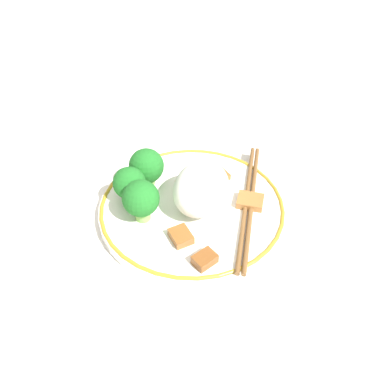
{
  "coord_description": "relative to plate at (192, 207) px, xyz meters",
  "views": [
    {
      "loc": [
        -0.33,
        -0.11,
        0.34
      ],
      "look_at": [
        0.0,
        0.0,
        0.03
      ],
      "focal_mm": 35.0,
      "sensor_mm": 36.0,
      "label": 1
    }
  ],
  "objects": [
    {
      "name": "chopsticks",
      "position": [
        0.03,
        -0.07,
        0.01
      ],
      "size": [
        0.23,
        0.05,
        0.01
      ],
      "color": "brown",
      "rests_on": "plate"
    },
    {
      "name": "meat_near_back",
      "position": [
        -0.08,
        -0.04,
        0.01
      ],
      "size": [
        0.03,
        0.03,
        0.01
      ],
      "color": "brown",
      "rests_on": "plate"
    },
    {
      "name": "meat_near_front",
      "position": [
        0.02,
        0.01,
        0.01
      ],
      "size": [
        0.04,
        0.04,
        0.01
      ],
      "color": "brown",
      "rests_on": "plate"
    },
    {
      "name": "rice_mound",
      "position": [
        0.0,
        -0.01,
        0.03
      ],
      "size": [
        0.09,
        0.07,
        0.06
      ],
      "color": "white",
      "rests_on": "plate"
    },
    {
      "name": "ground_plane",
      "position": [
        0.0,
        0.0,
        -0.01
      ],
      "size": [
        3.0,
        3.0,
        0.0
      ],
      "primitive_type": "plane",
      "color": "silver"
    },
    {
      "name": "broccoli_back_right",
      "position": [
        -0.04,
        0.05,
        0.04
      ],
      "size": [
        0.04,
        0.04,
        0.05
      ],
      "color": "#7FB756",
      "rests_on": "plate"
    },
    {
      "name": "plate",
      "position": [
        0.0,
        0.0,
        0.0
      ],
      "size": [
        0.24,
        0.24,
        0.02
      ],
      "color": "white",
      "rests_on": "ground_plane"
    },
    {
      "name": "broccoli_back_center",
      "position": [
        -0.02,
        0.08,
        0.03
      ],
      "size": [
        0.04,
        0.04,
        0.05
      ],
      "color": "#7FB756",
      "rests_on": "plate"
    },
    {
      "name": "meat_on_rice_edge",
      "position": [
        0.02,
        -0.07,
        0.01
      ],
      "size": [
        0.03,
        0.04,
        0.01
      ],
      "color": "#9E6633",
      "rests_on": "plate"
    },
    {
      "name": "meat_near_right",
      "position": [
        0.06,
        -0.02,
        0.01
      ],
      "size": [
        0.04,
        0.04,
        0.01
      ],
      "color": "#995B28",
      "rests_on": "plate"
    },
    {
      "name": "broccoli_back_left",
      "position": [
        0.02,
        0.07,
        0.03
      ],
      "size": [
        0.05,
        0.05,
        0.05
      ],
      "color": "#7FB756",
      "rests_on": "plate"
    },
    {
      "name": "meat_near_left",
      "position": [
        -0.06,
        -0.01,
        0.01
      ],
      "size": [
        0.03,
        0.03,
        0.01
      ],
      "color": "brown",
      "rests_on": "plate"
    }
  ]
}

